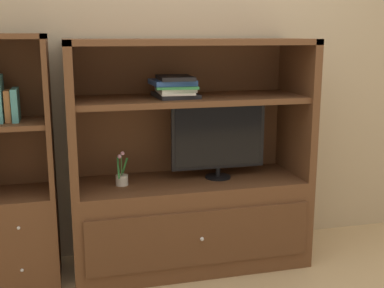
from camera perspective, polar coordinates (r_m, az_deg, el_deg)
painted_rear_wall at (r=3.43m, az=-1.69°, el=10.75°), size 6.00×0.10×2.80m
media_console at (r=3.26m, az=-0.25°, el=-5.98°), size 1.52×0.58×1.48m
tv_monitor at (r=3.20m, az=3.08°, el=0.65°), size 0.63×0.17×0.49m
potted_plant at (r=3.13m, az=-8.13°, el=-3.88°), size 0.08×0.11×0.22m
magazine_stack at (r=3.08m, az=-2.04°, el=6.62°), size 0.29×0.35×0.13m
bookshelf_tall at (r=3.17m, az=-19.23°, el=-6.39°), size 0.42×0.42×1.51m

